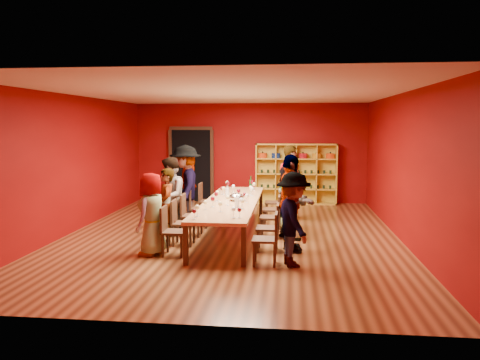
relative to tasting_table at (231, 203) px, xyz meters
name	(u,v)px	position (x,y,z in m)	size (l,w,h in m)	color
room_shell	(231,166)	(0.00, 0.00, 0.80)	(7.10, 9.10, 3.04)	#5C3018
tasting_table	(231,203)	(0.00, 0.00, 0.00)	(1.10, 4.50, 0.75)	tan
doorway	(192,165)	(-1.80, 4.43, 0.42)	(1.40, 0.17, 2.30)	black
shelving_unit	(296,171)	(1.40, 4.32, 0.28)	(2.40, 0.40, 1.80)	gold
chair_person_left_0	(170,228)	(-0.91, -1.60, -0.20)	(0.42, 0.42, 0.89)	black
person_left_0	(152,214)	(-1.24, -1.60, 0.05)	(0.73, 0.40, 1.50)	#6192C8
chair_person_left_1	(179,220)	(-0.91, -0.87, -0.20)	(0.42, 0.42, 0.89)	black
person_left_1	(166,207)	(-1.17, -0.87, 0.06)	(0.55, 0.40, 1.51)	tan
chair_person_left_2	(188,213)	(-0.91, -0.09, -0.20)	(0.42, 0.42, 0.89)	black
person_left_2	(170,196)	(-1.30, -0.09, 0.14)	(0.81, 0.45, 1.67)	#567FB2
chair_person_left_3	(196,206)	(-0.91, 0.79, -0.20)	(0.42, 0.42, 0.89)	black
person_left_3	(186,186)	(-1.16, 0.79, 0.25)	(1.22, 0.51, 1.89)	#4F4E53
chair_person_left_4	(205,199)	(-0.91, 1.84, -0.20)	(0.42, 0.42, 0.89)	black
person_left_4	(188,184)	(-1.33, 1.84, 0.17)	(1.02, 0.46, 1.73)	tan
chair_person_right_0	(270,236)	(0.91, -2.00, -0.20)	(0.42, 0.42, 0.89)	black
person_right_0	(293,219)	(1.30, -2.00, 0.09)	(1.02, 0.42, 1.58)	#535358
chair_person_right_1	(272,225)	(0.91, -1.13, -0.20)	(0.42, 0.42, 0.89)	black
person_right_1	(290,203)	(1.25, -1.13, 0.21)	(1.06, 0.48, 1.82)	#15193A
chair_person_right_2	(274,214)	(0.91, -0.09, -0.20)	(0.42, 0.42, 0.89)	black
person_right_2	(290,201)	(1.24, -0.09, 0.09)	(1.46, 0.42, 1.57)	silver
chair_person_right_3	(275,207)	(0.91, 0.83, -0.20)	(0.42, 0.42, 0.89)	black
person_right_3	(288,195)	(1.20, 0.83, 0.07)	(0.75, 0.41, 1.54)	silver
chair_person_right_4	(277,200)	(0.91, 1.83, -0.20)	(0.42, 0.42, 0.89)	black
person_right_4	(292,183)	(1.28, 1.83, 0.23)	(0.67, 0.49, 1.85)	#49494E
wine_glass_0	(228,184)	(-0.29, 1.65, 0.21)	(0.09, 0.09, 0.22)	silver
wine_glass_1	(205,203)	(-0.35, -1.07, 0.18)	(0.07, 0.07, 0.18)	silver
wine_glass_2	(244,194)	(0.27, 0.10, 0.18)	(0.07, 0.07, 0.18)	silver
wine_glass_3	(234,210)	(0.27, -1.80, 0.19)	(0.08, 0.08, 0.19)	silver
wine_glass_4	(197,208)	(-0.37, -1.77, 0.21)	(0.09, 0.09, 0.21)	silver
wine_glass_5	(252,183)	(0.29, 1.93, 0.21)	(0.09, 0.09, 0.22)	silver
wine_glass_6	(247,196)	(0.35, -0.19, 0.19)	(0.08, 0.08, 0.19)	silver
wine_glass_7	(242,202)	(0.34, -0.91, 0.19)	(0.08, 0.08, 0.19)	silver
wine_glass_8	(239,191)	(0.11, 0.42, 0.20)	(0.08, 0.08, 0.20)	silver
wine_glass_9	(233,187)	(-0.10, 1.23, 0.19)	(0.08, 0.08, 0.19)	silver
wine_glass_10	(241,201)	(0.32, -0.91, 0.21)	(0.09, 0.09, 0.22)	silver
wine_glass_11	(228,198)	(0.00, -0.55, 0.20)	(0.08, 0.08, 0.20)	silver
wine_glass_12	(216,195)	(-0.30, -0.13, 0.20)	(0.08, 0.08, 0.21)	silver
wine_glass_13	(251,188)	(0.33, 0.91, 0.21)	(0.09, 0.09, 0.21)	silver
wine_glass_14	(220,204)	(-0.04, -1.27, 0.19)	(0.08, 0.08, 0.20)	silver
wine_glass_15	(217,193)	(-0.29, 0.01, 0.21)	(0.09, 0.09, 0.22)	silver
wine_glass_16	(194,212)	(-0.38, -1.98, 0.18)	(0.07, 0.07, 0.18)	silver
wine_glass_17	(254,185)	(0.35, 1.67, 0.19)	(0.08, 0.08, 0.20)	silver
wine_glass_18	(239,210)	(0.37, -1.78, 0.18)	(0.07, 0.07, 0.18)	silver
wine_glass_19	(223,189)	(-0.29, 0.86, 0.19)	(0.08, 0.08, 0.19)	silver
wine_glass_20	(222,189)	(-0.33, 0.91, 0.18)	(0.07, 0.07, 0.18)	silver
wine_glass_21	(213,199)	(-0.26, -0.78, 0.20)	(0.08, 0.08, 0.21)	silver
wine_glass_22	(252,189)	(0.38, 0.75, 0.20)	(0.08, 0.08, 0.21)	silver
wine_glass_23	(227,183)	(-0.33, 1.82, 0.20)	(0.09, 0.09, 0.21)	silver
spittoon_bowl	(236,197)	(0.11, 0.05, 0.13)	(0.32, 0.32, 0.18)	#B0B3B8
carafe_a	(227,192)	(-0.16, 0.55, 0.15)	(0.12, 0.12, 0.23)	silver
carafe_b	(237,202)	(0.22, -0.79, 0.16)	(0.11, 0.11, 0.24)	silver
wine_bottle	(251,184)	(0.25, 1.99, 0.17)	(0.10, 0.10, 0.32)	#123315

